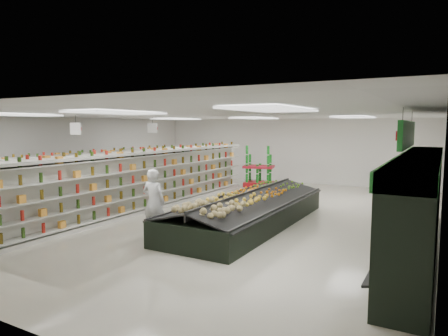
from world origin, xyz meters
The scene contains 15 objects.
floor centered at (0.00, 0.00, 0.00)m, with size 16.00×16.00×0.00m, color beige.
ceiling centered at (0.00, 0.00, 3.20)m, with size 14.00×16.00×0.02m, color white.
wall_back centered at (0.00, 8.00, 1.60)m, with size 14.00×0.02×3.20m, color white.
wall_left centered at (-7.00, 0.00, 1.60)m, with size 0.02×16.00×3.20m, color white.
wall_right centered at (7.00, 0.00, 1.60)m, with size 0.02×16.00×3.20m, color white.
produce_wall_case centered at (6.53, -1.50, 1.24)m, with size 0.93×8.00×2.20m.
aisle_sign_near centered at (-3.80, -2.00, 2.75)m, with size 0.52×0.06×0.75m.
aisle_sign_far centered at (-3.80, 2.00, 2.75)m, with size 0.52×0.06×0.75m.
hortifruti_banner centered at (6.25, -1.50, 2.65)m, with size 0.12×3.20×0.95m.
gondola_left centered at (-4.91, -0.60, 0.84)m, with size 1.13×10.58×1.83m.
gondola_center centered at (-1.83, -0.64, 0.92)m, with size 1.06×11.59×2.01m.
produce_island centered at (2.14, -1.03, 0.45)m, with size 2.40×6.57×0.98m.
soda_endcap centered at (-0.61, 5.81, 0.86)m, with size 1.56×1.23×1.76m.
shopper_main centered at (0.44, -3.23, 0.87)m, with size 0.64×0.42×1.75m, color white.
shopper_background centered at (-4.20, 4.89, 0.80)m, with size 0.77×0.48×1.59m, color tan.
Camera 1 is at (7.00, -11.28, 2.83)m, focal length 32.00 mm.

